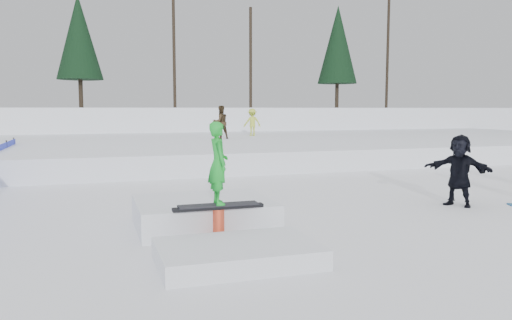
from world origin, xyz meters
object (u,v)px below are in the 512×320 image
object	(u,v)px
walker_olive	(221,122)
jib_rail_feature	(211,219)
walker_ygreen	(252,122)
spectator_dark	(459,170)

from	to	relation	value
walker_olive	jib_rail_feature	distance (m)	16.49
jib_rail_feature	walker_ygreen	bearing A→B (deg)	70.14
walker_olive	walker_ygreen	xyz separation A→B (m)	(2.42, 2.29, -0.08)
walker_ygreen	spectator_dark	world-z (taller)	walker_ygreen
walker_ygreen	jib_rail_feature	xyz separation A→B (m)	(-6.57, -18.19, -1.27)
walker_ygreen	jib_rail_feature	world-z (taller)	walker_ygreen
walker_olive	spectator_dark	world-z (taller)	walker_olive
spectator_dark	walker_ygreen	bearing A→B (deg)	148.17
spectator_dark	jib_rail_feature	bearing A→B (deg)	-112.80
spectator_dark	jib_rail_feature	world-z (taller)	jib_rail_feature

